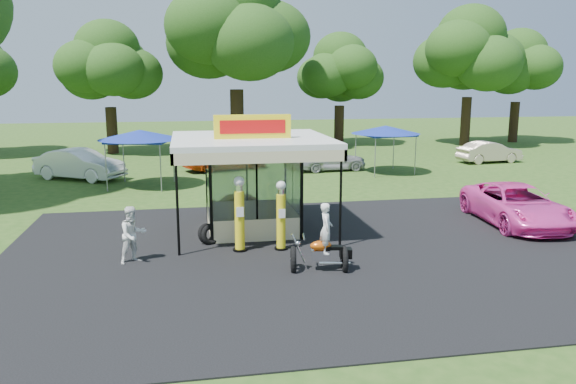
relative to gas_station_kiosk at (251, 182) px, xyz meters
name	(u,v)px	position (x,y,z in m)	size (l,w,h in m)	color
ground	(344,274)	(2.00, -4.99, -1.78)	(120.00, 120.00, 0.00)	#274A17
asphalt_apron	(327,252)	(2.00, -2.99, -1.76)	(20.00, 14.00, 0.04)	black
gas_station_kiosk	(251,182)	(0.00, 0.00, 0.00)	(5.40, 5.40, 4.18)	white
gas_pump_left	(240,216)	(-0.66, -2.40, -0.62)	(0.45, 0.45, 2.42)	black
gas_pump_right	(281,217)	(0.64, -2.48, -0.70)	(0.42, 0.42, 2.26)	black
motorcycle	(324,244)	(1.48, -4.65, -0.98)	(1.79, 1.06, 2.06)	black
spare_tires	(209,234)	(-1.59, -1.40, -1.44)	(0.88, 0.79, 0.71)	black
kiosk_car	(245,205)	(0.00, 2.21, -1.30)	(1.13, 2.82, 0.96)	yellow
pink_sedan	(516,205)	(9.82, -0.85, -1.04)	(2.48, 5.38, 1.49)	#FF45B7
spectator_west	(133,235)	(-3.86, -2.91, -0.93)	(0.83, 0.65, 1.71)	white
bg_car_a	(80,164)	(-7.94, 12.24, -0.96)	(1.74, 4.99, 1.65)	white
bg_car_b	(225,157)	(0.07, 14.16, -1.04)	(2.07, 5.09, 1.48)	#B5350D
bg_car_c	(330,159)	(6.17, 12.67, -1.07)	(1.69, 4.19, 1.43)	#A6A5AA
bg_car_e	(489,152)	(17.25, 14.03, -1.09)	(1.46, 4.18, 1.38)	#C5AF96
tent_west	(140,135)	(-4.48, 9.50, 0.82)	(4.11, 4.11, 2.87)	gray
tent_east	(386,130)	(9.08, 11.33, 0.70)	(3.92, 3.92, 2.74)	gray
oak_far_b	(108,71)	(-7.50, 23.27, 4.16)	(7.81, 7.81, 9.31)	black
oak_far_c	(236,37)	(1.57, 22.25, 6.52)	(11.10, 11.10, 13.08)	black
oak_far_d	(340,75)	(10.36, 25.88, 3.90)	(7.49, 7.49, 8.92)	black
oak_far_e	(469,58)	(20.34, 23.31, 5.19)	(9.18, 9.18, 10.93)	black
oak_far_f	(518,71)	(25.73, 24.97, 4.23)	(7.77, 7.77, 9.36)	black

